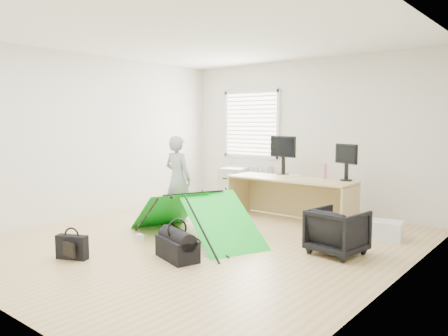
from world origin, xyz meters
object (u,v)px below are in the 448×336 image
Objects in this scene: filing_cabinet at (235,185)px; thermos at (325,171)px; monitor_right at (346,167)px; duffel_bag at (177,249)px; desk at (290,200)px; monitor_left at (283,161)px; laptop_bag at (72,247)px; office_chair at (337,232)px; storage_crate at (384,230)px; person at (178,179)px; kite at (194,216)px.

filing_cabinet is 2.19m from thermos.
monitor_right is 3.02m from duffel_bag.
monitor_right is (0.82, 0.28, 0.56)m from desk.
thermos is (2.09, -0.41, 0.47)m from filing_cabinet.
filing_cabinet is 1.54m from monitor_left.
thermos is 0.64× the size of laptop_bag.
monitor_right is 0.75× the size of duffel_bag.
office_chair reaches higher than storage_crate.
thermos reaches higher than desk.
person is 0.68× the size of kite.
monitor_right is at bearing 7.26° from monitor_left.
desk is at bearing -32.46° from office_chair.
monitor_right is 2.46m from kite.
monitor_left is 2.92m from duffel_bag.
monitor_left is (1.35, -0.44, 0.59)m from filing_cabinet.
filing_cabinet is 2.93× the size of thermos.
thermos reaches higher than storage_crate.
monitor_right is at bearing 90.51° from duffel_bag.
laptop_bag reaches higher than duffel_bag.
office_chair is at bearing 62.24° from duffel_bag.
desk is 5.48× the size of laptop_bag.
duffel_bag is (0.28, -2.79, -0.82)m from monitor_left.
laptop_bag is at bearing -83.74° from kite.
filing_cabinet is 0.51× the size of person.
kite is (0.94, -0.63, -0.37)m from person.
kite reaches higher than duffel_bag.
monitor_left is at bearing -178.38° from thermos.
kite is at bearing -114.90° from thermos.
thermos is 0.53× the size of storage_crate.
filing_cabinet is 1.40× the size of monitor_left.
thermos is 3.90m from laptop_bag.
kite is 1.65m from laptop_bag.
monitor_left is at bearing -131.84° from person.
storage_crate is at bearing -5.98° from monitor_right.
duffel_bag is at bearing -99.29° from thermos.
monitor_left is at bearing 55.58° from laptop_bag.
thermos is at bearing 159.61° from storage_crate.
monitor_left reaches higher than monitor_right.
office_chair is (2.99, -1.86, -0.08)m from filing_cabinet.
desk is 0.72m from monitor_left.
duffel_bag is at bearing -77.33° from monitor_left.
laptop_bag is at bearing -94.27° from monitor_right.
laptop_bag is at bearing -124.19° from duffel_bag.
desk is at bearing -146.74° from thermos.
monitor_left is 2.27m from office_chair.
duffel_bag is (-1.35, -1.37, -0.15)m from office_chair.
monitor_right reaches higher than storage_crate.
storage_crate is 4.05m from laptop_bag.
monitor_right is 1.65m from office_chair.
desk is 3.39× the size of office_chair.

